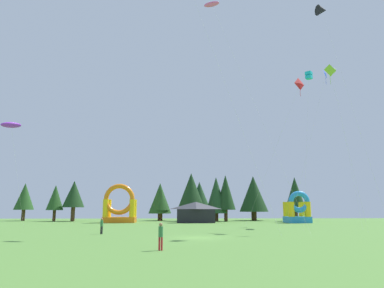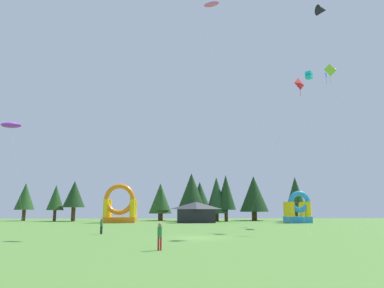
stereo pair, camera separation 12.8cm
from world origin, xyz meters
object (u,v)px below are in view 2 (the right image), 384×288
at_px(kite_blue_diamond, 326,75).
at_px(kite_red_diamond, 300,85).
at_px(kite_black_delta, 322,10).
at_px(kite_purple_parafoil, 11,125).
at_px(kite_lime_diamond, 329,72).
at_px(inflatable_blue_arch, 298,211).
at_px(person_far_side, 160,234).
at_px(inflatable_orange_dome, 120,209).
at_px(kite_cyan_box, 309,76).
at_px(person_near_camera, 102,225).
at_px(kite_white_parafoil, 333,71).
at_px(festival_tent, 196,212).
at_px(kite_pink_parafoil, 212,5).

height_order(kite_blue_diamond, kite_red_diamond, kite_blue_diamond).
relative_size(kite_black_delta, kite_purple_parafoil, 2.02).
xyz_separation_m(kite_lime_diamond, inflatable_blue_arch, (3.09, 24.46, -17.57)).
height_order(person_far_side, inflatable_orange_dome, inflatable_orange_dome).
distance_m(kite_cyan_box, kite_black_delta, 8.31).
distance_m(kite_lime_diamond, kite_red_diamond, 4.80).
bearing_deg(person_near_camera, kite_blue_diamond, -121.93).
bearing_deg(kite_white_parafoil, kite_purple_parafoil, -167.27).
xyz_separation_m(kite_blue_diamond, inflatable_blue_arch, (-3.78, 7.39, -23.65)).
xyz_separation_m(kite_purple_parafoil, festival_tent, (24.45, 22.55, -11.13)).
bearing_deg(inflatable_orange_dome, kite_white_parafoil, -19.89).
xyz_separation_m(kite_blue_diamond, kite_purple_parafoil, (-47.02, -14.43, -12.70)).
relative_size(person_far_side, festival_tent, 0.26).
xyz_separation_m(kite_white_parafoil, festival_tent, (-22.01, 12.05, -23.05)).
bearing_deg(kite_white_parafoil, kite_red_diamond, -134.06).
relative_size(kite_black_delta, inflatable_blue_arch, 4.79).
height_order(kite_purple_parafoil, festival_tent, kite_purple_parafoil).
height_order(kite_black_delta, kite_lime_diamond, kite_black_delta).
relative_size(kite_blue_diamond, person_far_side, 14.83).
bearing_deg(kite_red_diamond, festival_tent, 122.38).
xyz_separation_m(kite_blue_diamond, person_near_camera, (-34.05, -20.13, -24.74)).
height_order(kite_white_parafoil, kite_red_diamond, kite_white_parafoil).
relative_size(kite_purple_parafoil, person_far_side, 7.64).
bearing_deg(inflatable_orange_dome, kite_pink_parafoil, -62.34).
xyz_separation_m(kite_black_delta, inflatable_blue_arch, (4.42, 26.51, -24.85)).
bearing_deg(inflatable_blue_arch, kite_blue_diamond, -62.88).
distance_m(kite_blue_diamond, kite_purple_parafoil, 50.80).
bearing_deg(inflatable_orange_dome, kite_cyan_box, -39.59).
bearing_deg(inflatable_blue_arch, person_far_side, -118.64).
xyz_separation_m(inflatable_orange_dome, inflatable_blue_arch, (32.92, -1.76, -0.50)).
height_order(kite_blue_diamond, kite_purple_parafoil, kite_blue_diamond).
distance_m(kite_white_parafoil, kite_purple_parafoil, 49.11).
bearing_deg(inflatable_blue_arch, kite_pink_parafoil, -124.43).
xyz_separation_m(kite_blue_diamond, kite_red_diamond, (-9.24, -12.91, -6.31)).
bearing_deg(kite_black_delta, kite_purple_parafoil, 173.12).
bearing_deg(inflatable_orange_dome, kite_blue_diamond, -13.99).
xyz_separation_m(kite_lime_diamond, person_far_side, (-20.25, -18.27, -18.58)).
bearing_deg(kite_red_diamond, kite_lime_diamond, -60.29).
relative_size(kite_cyan_box, inflatable_orange_dome, 2.92).
xyz_separation_m(kite_black_delta, kite_purple_parafoil, (-38.82, 4.69, -13.89)).
bearing_deg(kite_black_delta, festival_tent, 117.82).
bearing_deg(kite_cyan_box, festival_tent, 122.30).
height_order(kite_red_diamond, person_near_camera, kite_red_diamond).
distance_m(kite_white_parafoil, kite_lime_diamond, 15.51).
relative_size(kite_white_parafoil, kite_lime_diamond, 1.25).
height_order(kite_pink_parafoil, kite_white_parafoil, kite_pink_parafoil).
height_order(kite_pink_parafoil, person_far_side, kite_pink_parafoil).
xyz_separation_m(person_far_side, inflatable_blue_arch, (23.33, 42.72, 1.01)).
xyz_separation_m(person_far_side, inflatable_orange_dome, (-9.59, 44.48, 1.52)).
bearing_deg(kite_black_delta, inflatable_blue_arch, 80.53).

